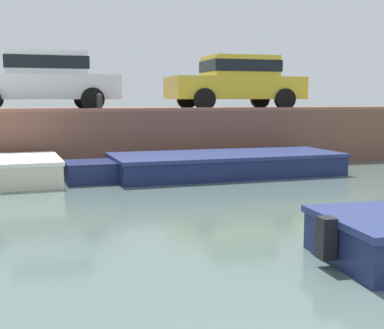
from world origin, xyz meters
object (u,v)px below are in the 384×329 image
object	(u,v)px
boat_moored_central_navy	(216,164)
car_left_inner_white	(42,78)
mooring_bollard_mid	(99,102)
car_centre_yellow	(236,80)

from	to	relation	value
boat_moored_central_navy	car_left_inner_white	distance (m)	5.36
car_left_inner_white	mooring_bollard_mid	world-z (taller)	car_left_inner_white
car_centre_yellow	car_left_inner_white	bearing A→B (deg)	179.98
car_left_inner_white	car_centre_yellow	size ratio (longest dim) A/B	1.05
boat_moored_central_navy	car_left_inner_white	world-z (taller)	car_left_inner_white
car_centre_yellow	boat_moored_central_navy	bearing A→B (deg)	-118.02
boat_moored_central_navy	car_centre_yellow	size ratio (longest dim) A/B	1.64
car_left_inner_white	mooring_bollard_mid	size ratio (longest dim) A/B	9.22
car_left_inner_white	mooring_bollard_mid	distance (m)	1.96
car_left_inner_white	boat_moored_central_navy	bearing A→B (deg)	-39.97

